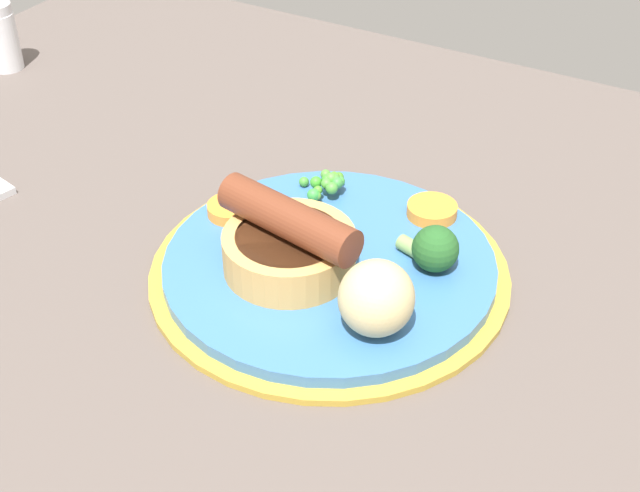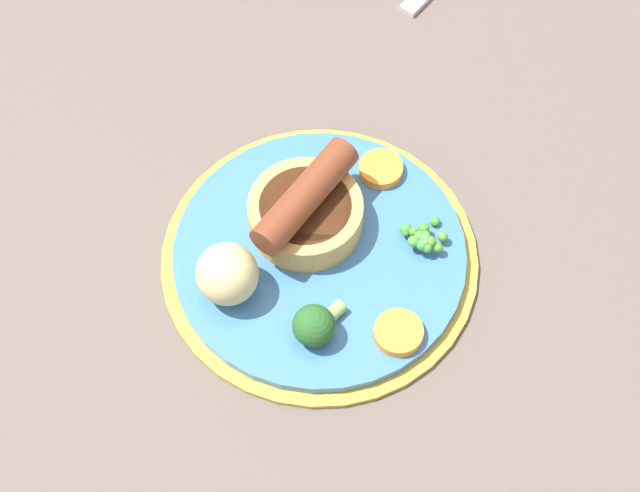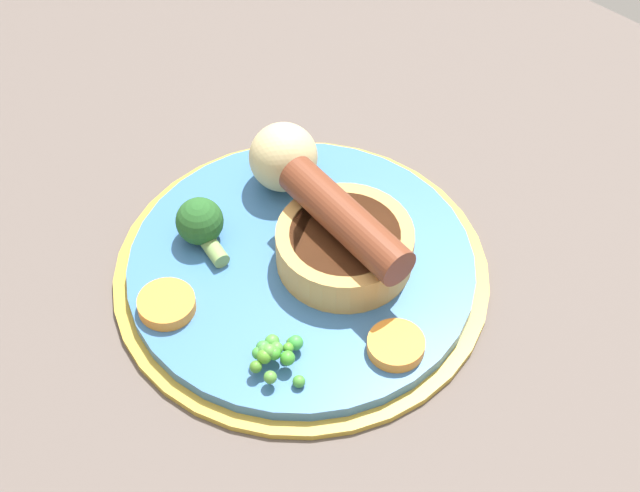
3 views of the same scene
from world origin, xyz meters
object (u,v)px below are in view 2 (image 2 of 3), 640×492
(dinner_plate, at_px, (325,260))
(pea_pile, at_px, (423,237))
(sausage_pudding, at_px, (305,209))
(carrot_slice_3, at_px, (398,333))
(broccoli_floret_near, at_px, (315,325))
(potato_chunk_0, at_px, (227,274))
(carrot_slice_0, at_px, (381,169))

(dinner_plate, bearing_deg, pea_pile, -57.24)
(sausage_pudding, bearing_deg, dinner_plate, 64.08)
(carrot_slice_3, bearing_deg, broccoli_floret_near, 114.30)
(pea_pile, relative_size, broccoli_floret_near, 0.81)
(dinner_plate, relative_size, sausage_pudding, 2.31)
(pea_pile, bearing_deg, potato_chunk_0, 130.75)
(carrot_slice_0, distance_m, carrot_slice_3, 0.15)
(dinner_plate, height_order, carrot_slice_0, carrot_slice_0)
(carrot_slice_3, bearing_deg, carrot_slice_0, 29.10)
(potato_chunk_0, relative_size, carrot_slice_3, 1.33)
(sausage_pudding, bearing_deg, pea_pile, 114.12)
(dinner_plate, relative_size, carrot_slice_3, 6.75)
(carrot_slice_0, bearing_deg, dinner_plate, 175.31)
(dinner_plate, distance_m, carrot_slice_3, 0.09)
(dinner_plate, distance_m, carrot_slice_0, 0.09)
(pea_pile, bearing_deg, broccoli_floret_near, 158.48)
(dinner_plate, relative_size, potato_chunk_0, 5.09)
(carrot_slice_3, bearing_deg, pea_pile, 10.28)
(carrot_slice_3, bearing_deg, potato_chunk_0, 98.76)
(dinner_plate, xyz_separation_m, pea_pile, (0.04, -0.07, 0.02))
(potato_chunk_0, bearing_deg, dinner_plate, -41.54)
(pea_pile, distance_m, potato_chunk_0, 0.16)
(sausage_pudding, xyz_separation_m, pea_pile, (0.02, -0.09, -0.01))
(pea_pile, height_order, broccoli_floret_near, broccoli_floret_near)
(pea_pile, bearing_deg, sausage_pudding, 103.81)
(broccoli_floret_near, height_order, carrot_slice_3, broccoli_floret_near)
(pea_pile, height_order, carrot_slice_0, pea_pile)
(dinner_plate, xyz_separation_m, potato_chunk_0, (-0.06, 0.05, 0.03))
(potato_chunk_0, bearing_deg, pea_pile, -49.25)
(broccoli_floret_near, relative_size, carrot_slice_3, 1.27)
(sausage_pudding, distance_m, carrot_slice_3, 0.12)
(potato_chunk_0, bearing_deg, sausage_pudding, -18.57)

